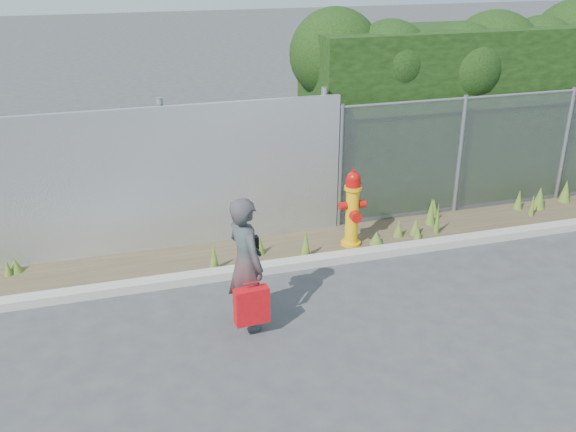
# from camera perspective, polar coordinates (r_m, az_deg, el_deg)

# --- Properties ---
(ground) EXTENTS (80.00, 80.00, 0.00)m
(ground) POSITION_cam_1_polar(r_m,az_deg,el_deg) (7.86, 5.12, -10.35)
(ground) COLOR #3B3B3D
(ground) RESTS_ON ground
(curb) EXTENTS (16.00, 0.22, 0.12)m
(curb) POSITION_cam_1_polar(r_m,az_deg,el_deg) (9.29, 1.06, -4.20)
(curb) COLOR #A6A196
(curb) RESTS_ON ground
(weed_strip) EXTENTS (16.00, 1.25, 0.54)m
(weed_strip) POSITION_cam_1_polar(r_m,az_deg,el_deg) (9.88, 0.52, -2.12)
(weed_strip) COLOR #493C29
(weed_strip) RESTS_ON ground
(corrugated_fence) EXTENTS (8.50, 0.21, 2.30)m
(corrugated_fence) POSITION_cam_1_polar(r_m,az_deg,el_deg) (9.64, -19.92, 2.18)
(corrugated_fence) COLOR #ACAEB3
(corrugated_fence) RESTS_ON ground
(chainlink_fence) EXTENTS (6.50, 0.07, 2.05)m
(chainlink_fence) POSITION_cam_1_polar(r_m,az_deg,el_deg) (11.79, 19.39, 5.58)
(chainlink_fence) COLOR gray
(chainlink_fence) RESTS_ON ground
(hedge) EXTENTS (7.59, 2.15, 3.59)m
(hedge) POSITION_cam_1_polar(r_m,az_deg,el_deg) (12.61, 18.68, 11.21)
(hedge) COLOR black
(hedge) RESTS_ON ground
(fire_hydrant) EXTENTS (0.42, 0.37, 1.24)m
(fire_hydrant) POSITION_cam_1_polar(r_m,az_deg,el_deg) (9.75, 5.74, 0.56)
(fire_hydrant) COLOR #F2AD0C
(fire_hydrant) RESTS_ON ground
(woman) EXTENTS (0.56, 0.70, 1.67)m
(woman) POSITION_cam_1_polar(r_m,az_deg,el_deg) (7.60, -3.77, -4.25)
(woman) COLOR #0D5857
(woman) RESTS_ON ground
(red_tote_bag) EXTENTS (0.41, 0.15, 0.53)m
(red_tote_bag) POSITION_cam_1_polar(r_m,az_deg,el_deg) (7.56, -3.25, -7.95)
(red_tote_bag) COLOR #BA0A0A
(black_shoulder_bag) EXTENTS (0.22, 0.09, 0.17)m
(black_shoulder_bag) POSITION_cam_1_polar(r_m,az_deg,el_deg) (7.76, -3.47, -2.46)
(black_shoulder_bag) COLOR black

